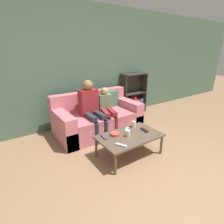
# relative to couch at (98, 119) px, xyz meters

# --- Properties ---
(ground_plane) EXTENTS (22.00, 22.00, 0.00)m
(ground_plane) POSITION_rel_couch_xyz_m (-0.01, -2.01, -0.28)
(ground_plane) COLOR #997251
(wall_back) EXTENTS (12.00, 0.06, 2.60)m
(wall_back) POSITION_rel_couch_xyz_m (-0.01, 0.65, 1.02)
(wall_back) COLOR #4C6B56
(wall_back) RESTS_ON ground_plane
(couch) EXTENTS (1.74, 0.91, 0.82)m
(couch) POSITION_rel_couch_xyz_m (0.00, 0.00, 0.00)
(couch) COLOR #D1707F
(couch) RESTS_ON ground_plane
(bookshelf) EXTENTS (0.74, 0.28, 1.07)m
(bookshelf) POSITION_rel_couch_xyz_m (1.36, 0.49, 0.11)
(bookshelf) COLOR #332D28
(bookshelf) RESTS_ON ground_plane
(coffee_table) EXTENTS (1.02, 0.62, 0.37)m
(coffee_table) POSITION_rel_couch_xyz_m (-0.04, -1.09, 0.05)
(coffee_table) COLOR brown
(coffee_table) RESTS_ON ground_plane
(person_adult) EXTENTS (0.36, 0.63, 1.12)m
(person_adult) POSITION_rel_couch_xyz_m (-0.20, -0.09, 0.37)
(person_adult) COLOR #282D38
(person_adult) RESTS_ON ground_plane
(person_child) EXTENTS (0.38, 0.66, 0.93)m
(person_child) POSITION_rel_couch_xyz_m (0.14, -0.13, 0.25)
(person_child) COLOR maroon
(person_child) RESTS_ON ground_plane
(cup_near) EXTENTS (0.07, 0.07, 0.10)m
(cup_near) POSITION_rel_couch_xyz_m (-0.08, -1.11, 0.14)
(cup_near) COLOR silver
(cup_near) RESTS_ON coffee_table
(cup_far) EXTENTS (0.07, 0.07, 0.11)m
(cup_far) POSITION_rel_couch_xyz_m (0.23, -0.89, 0.14)
(cup_far) COLOR silver
(cup_far) RESTS_ON coffee_table
(tv_remote_0) EXTENTS (0.12, 0.17, 0.02)m
(tv_remote_0) POSITION_rel_couch_xyz_m (-0.35, -1.27, 0.10)
(tv_remote_0) COLOR #B7B7BC
(tv_remote_0) RESTS_ON coffee_table
(tv_remote_1) EXTENTS (0.07, 0.17, 0.02)m
(tv_remote_1) POSITION_rel_couch_xyz_m (0.28, -1.10, 0.10)
(tv_remote_1) COLOR black
(tv_remote_1) RESTS_ON coffee_table
(tv_remote_2) EXTENTS (0.07, 0.17, 0.02)m
(tv_remote_2) POSITION_rel_couch_xyz_m (-0.42, -0.92, 0.10)
(tv_remote_2) COLOR #47474C
(tv_remote_2) RESTS_ON coffee_table
(tv_remote_3) EXTENTS (0.16, 0.15, 0.02)m
(tv_remote_3) POSITION_rel_couch_xyz_m (0.05, -0.91, 0.10)
(tv_remote_3) COLOR #B7B7BC
(tv_remote_3) RESTS_ON coffee_table
(snack_bowl) EXTENTS (0.15, 0.15, 0.05)m
(snack_bowl) POSITION_rel_couch_xyz_m (-0.23, -0.96, 0.11)
(snack_bowl) COLOR #DB4C47
(snack_bowl) RESTS_ON coffee_table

